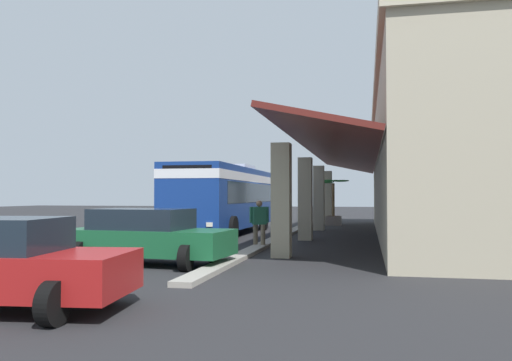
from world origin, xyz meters
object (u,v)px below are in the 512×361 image
object	(u,v)px
transit_bus	(225,195)
potted_palm	(333,214)
parked_sedan_green	(147,236)
pedestrian	(259,221)

from	to	relation	value
transit_bus	potted_palm	distance (m)	9.39
transit_bus	parked_sedan_green	xyz separation A→B (m)	(11.12, 0.88, -1.10)
transit_bus	pedestrian	bearing A→B (deg)	24.97
transit_bus	potted_palm	bearing A→B (deg)	150.54
parked_sedan_green	pedestrian	xyz separation A→B (m)	(-4.80, 2.06, 0.17)
parked_sedan_green	potted_palm	xyz separation A→B (m)	(-19.24, 3.70, -0.05)
transit_bus	potted_palm	world-z (taller)	transit_bus
pedestrian	transit_bus	bearing A→B (deg)	-155.03
parked_sedan_green	potted_palm	size ratio (longest dim) A/B	1.61
potted_palm	pedestrian	bearing A→B (deg)	-6.50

